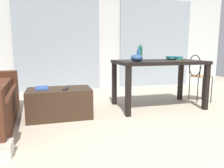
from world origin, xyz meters
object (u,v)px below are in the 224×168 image
(coffee_table, at_px, (60,103))
(bottle_near, at_px, (139,55))
(craft_table, at_px, (159,67))
(tv_remote_primary, at_px, (66,89))
(scissors, at_px, (179,60))
(book_stack, at_px, (174,58))
(bowl, at_px, (137,58))
(magazine, at_px, (42,88))
(wire_chair, at_px, (198,72))
(bottle_far, at_px, (140,53))

(coffee_table, xyz_separation_m, bottle_near, (1.21, 0.12, 0.65))
(craft_table, height_order, tv_remote_primary, craft_table)
(scissors, height_order, tv_remote_primary, scissors)
(tv_remote_primary, bearing_deg, book_stack, 27.40)
(bottle_near, xyz_separation_m, bowl, (-0.10, -0.17, -0.04))
(craft_table, relative_size, magazine, 5.02)
(book_stack, bearing_deg, craft_table, -155.70)
(coffee_table, bearing_deg, wire_chair, 6.58)
(coffee_table, height_order, bottle_far, bottle_far)
(scissors, bearing_deg, book_stack, 74.36)
(coffee_table, relative_size, bowl, 4.77)
(craft_table, relative_size, bowl, 7.65)
(wire_chair, distance_m, tv_remote_primary, 2.37)
(bowl, bearing_deg, tv_remote_primary, -178.18)
(book_stack, height_order, scissors, book_stack)
(bottle_near, distance_m, magazine, 1.51)
(tv_remote_primary, distance_m, magazine, 0.35)
(craft_table, distance_m, tv_remote_primary, 1.52)
(bottle_near, xyz_separation_m, book_stack, (0.74, 0.18, -0.06))
(scissors, bearing_deg, craft_table, 161.86)
(coffee_table, height_order, book_stack, book_stack)
(coffee_table, distance_m, wire_chair, 2.46)
(tv_remote_primary, bearing_deg, craft_table, 23.90)
(bottle_near, height_order, magazine, bottle_near)
(bottle_far, bearing_deg, scissors, -35.48)
(bottle_far, xyz_separation_m, magazine, (-1.59, -0.32, -0.46))
(tv_remote_primary, relative_size, magazine, 0.60)
(bottle_near, bearing_deg, magazine, -178.19)
(craft_table, height_order, bottle_near, bottle_near)
(bottle_near, distance_m, bowl, 0.20)
(book_stack, distance_m, magazine, 2.22)
(craft_table, distance_m, scissors, 0.34)
(craft_table, relative_size, tv_remote_primary, 8.36)
(wire_chair, bearing_deg, book_stack, 176.94)
(bottle_near, relative_size, scissors, 1.93)
(wire_chair, xyz_separation_m, tv_remote_primary, (-2.34, -0.36, -0.11))
(wire_chair, bearing_deg, scissors, -155.75)
(coffee_table, height_order, scissors, scissors)
(coffee_table, height_order, bowl, bowl)
(coffee_table, distance_m, bowl, 1.27)
(coffee_table, xyz_separation_m, craft_table, (1.57, 0.13, 0.46))
(coffee_table, xyz_separation_m, bottle_far, (1.36, 0.40, 0.67))
(bowl, relative_size, book_stack, 0.66)
(book_stack, xyz_separation_m, scissors, (-0.08, -0.27, -0.03))
(coffee_table, xyz_separation_m, scissors, (1.87, 0.03, 0.56))
(wire_chair, distance_m, magazine, 2.66)
(tv_remote_primary, bearing_deg, bottle_far, 36.34)
(wire_chair, relative_size, scissors, 7.58)
(coffee_table, bearing_deg, craft_table, 4.83)
(wire_chair, height_order, tv_remote_primary, wire_chair)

